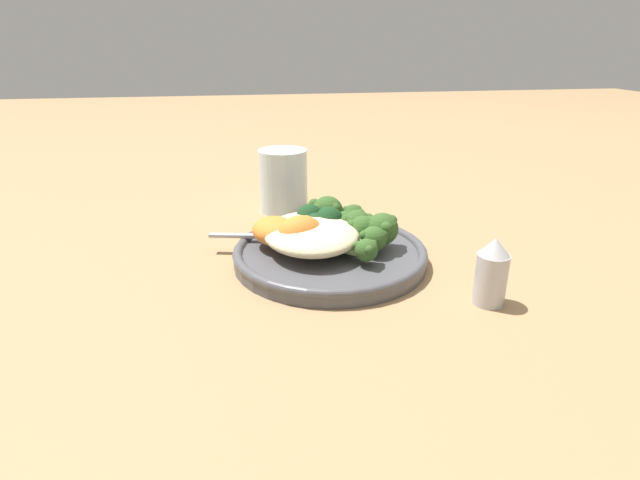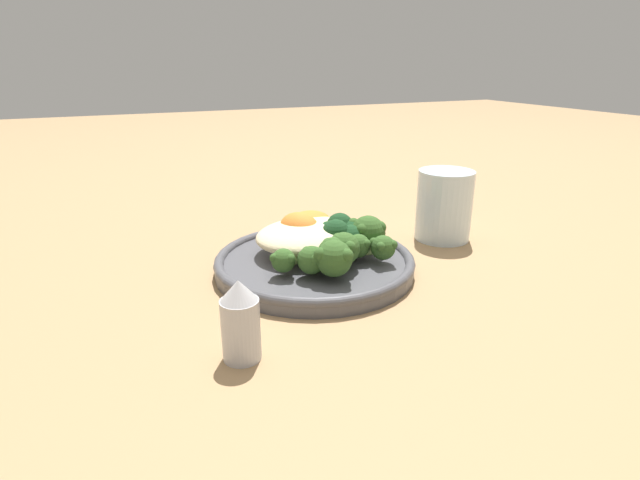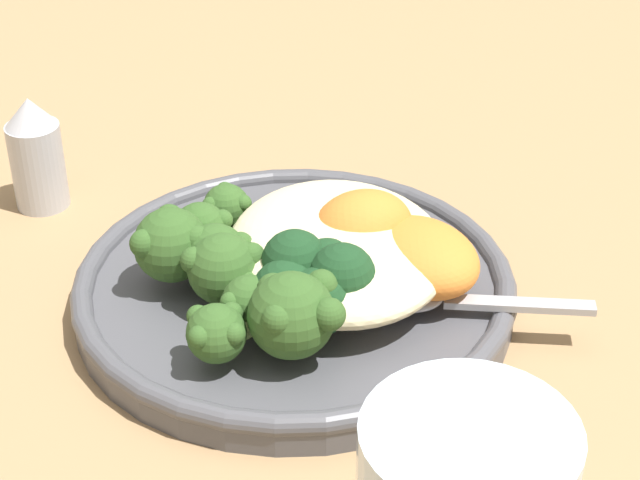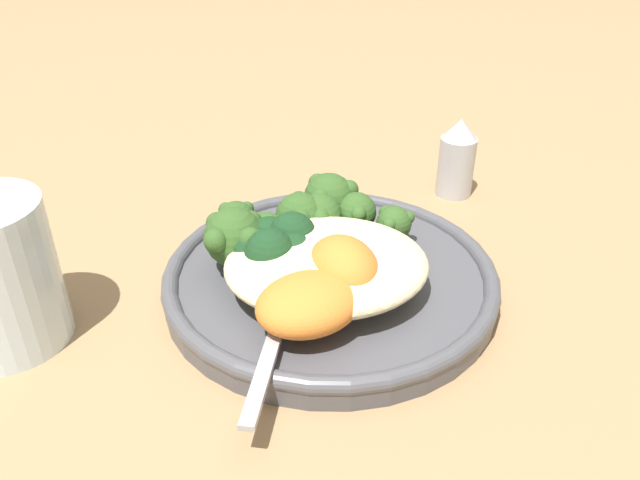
% 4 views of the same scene
% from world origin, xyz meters
% --- Properties ---
extents(ground_plane, '(4.00, 4.00, 0.00)m').
position_xyz_m(ground_plane, '(0.00, 0.00, 0.00)').
color(ground_plane, '#9E7A51').
extents(plate, '(0.24, 0.24, 0.02)m').
position_xyz_m(plate, '(-0.02, 0.01, 0.01)').
color(plate, '#4C4C51').
rests_on(plate, ground_plane).
extents(quinoa_mound, '(0.14, 0.12, 0.03)m').
position_xyz_m(quinoa_mound, '(-0.01, 0.03, 0.04)').
color(quinoa_mound, beige).
rests_on(quinoa_mound, plate).
extents(broccoli_stalk_0, '(0.08, 0.07, 0.03)m').
position_xyz_m(broccoli_stalk_0, '(-0.06, -0.01, 0.03)').
color(broccoli_stalk_0, '#9EBC66').
rests_on(broccoli_stalk_0, plate).
extents(broccoli_stalk_1, '(0.06, 0.10, 0.03)m').
position_xyz_m(broccoli_stalk_1, '(-0.04, -0.02, 0.03)').
color(broccoli_stalk_1, '#9EBC66').
rests_on(broccoli_stalk_1, plate).
extents(broccoli_stalk_2, '(0.04, 0.12, 0.04)m').
position_xyz_m(broccoli_stalk_2, '(-0.02, -0.04, 0.04)').
color(broccoli_stalk_2, '#9EBC66').
rests_on(broccoli_stalk_2, plate).
extents(broccoli_stalk_3, '(0.03, 0.09, 0.03)m').
position_xyz_m(broccoli_stalk_3, '(-0.01, -0.02, 0.04)').
color(broccoli_stalk_3, '#9EBC66').
rests_on(broccoli_stalk_3, plate).
extents(broccoli_stalk_4, '(0.04, 0.08, 0.04)m').
position_xyz_m(broccoli_stalk_4, '(-0.00, -0.02, 0.04)').
color(broccoli_stalk_4, '#9EBC66').
rests_on(broccoli_stalk_4, plate).
extents(broccoli_stalk_5, '(0.09, 0.09, 0.03)m').
position_xyz_m(broccoli_stalk_5, '(0.03, -0.02, 0.03)').
color(broccoli_stalk_5, '#9EBC66').
rests_on(broccoli_stalk_5, plate).
extents(broccoli_stalk_6, '(0.06, 0.06, 0.03)m').
position_xyz_m(broccoli_stalk_6, '(0.02, -0.01, 0.03)').
color(broccoli_stalk_6, '#9EBC66').
rests_on(broccoli_stalk_6, plate).
extents(broccoli_stalk_7, '(0.11, 0.06, 0.04)m').
position_xyz_m(broccoli_stalk_7, '(0.04, 0.01, 0.04)').
color(broccoli_stalk_7, '#9EBC66').
rests_on(broccoli_stalk_7, plate).
extents(sweet_potato_chunk_0, '(0.09, 0.08, 0.03)m').
position_xyz_m(sweet_potato_chunk_0, '(-0.00, 0.07, 0.04)').
color(sweet_potato_chunk_0, orange).
rests_on(sweet_potato_chunk_0, plate).
extents(sweet_potato_chunk_1, '(0.06, 0.07, 0.04)m').
position_xyz_m(sweet_potato_chunk_1, '(-0.02, 0.05, 0.04)').
color(sweet_potato_chunk_1, orange).
rests_on(sweet_potato_chunk_1, plate).
extents(kale_tuft, '(0.06, 0.06, 0.04)m').
position_xyz_m(kale_tuft, '(0.02, 0.01, 0.04)').
color(kale_tuft, '#193D1E').
rests_on(kale_tuft, plate).
extents(spoon, '(0.04, 0.12, 0.01)m').
position_xyz_m(spoon, '(0.02, 0.08, 0.03)').
color(spoon, '#A3A3A8').
rests_on(spoon, plate).
extents(salt_shaker, '(0.03, 0.03, 0.07)m').
position_xyz_m(salt_shaker, '(-0.15, -0.14, 0.04)').
color(salt_shaker, '#B2B2B7').
rests_on(salt_shaker, ground_plane).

